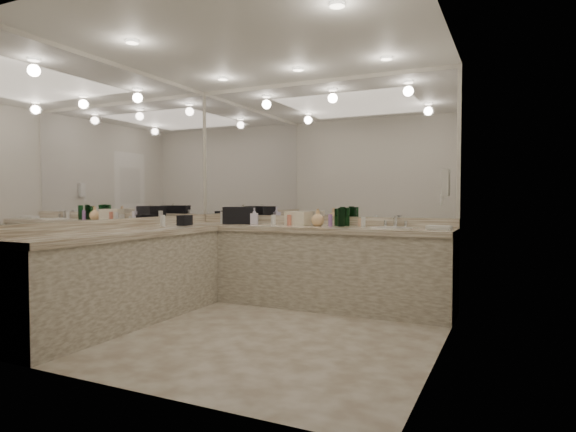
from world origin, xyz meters
The scene contains 38 objects.
floor centered at (0.00, 0.00, 0.00)m, with size 3.20×3.20×0.00m, color beige.
ceiling centered at (0.00, 0.00, 2.60)m, with size 3.20×3.20×0.00m, color white.
wall_back centered at (0.00, 1.50, 1.30)m, with size 3.20×0.02×2.60m, color beige.
wall_left centered at (-1.60, 0.00, 1.30)m, with size 0.02×3.00×2.60m, color beige.
wall_right centered at (1.60, 0.00, 1.30)m, with size 0.02×3.00×2.60m, color beige.
vanity_back_base centered at (0.00, 1.20, 0.42)m, with size 3.20×0.60×0.84m, color beige.
vanity_back_top centered at (0.00, 1.19, 0.87)m, with size 3.20×0.64×0.06m, color beige.
vanity_left_base centered at (-1.30, -0.30, 0.42)m, with size 0.60×2.40×0.84m, color beige.
vanity_left_top centered at (-1.29, -0.30, 0.87)m, with size 0.64×2.42×0.06m, color beige.
backsplash_back centered at (0.00, 1.48, 0.95)m, with size 3.20×0.04×0.10m, color beige.
backsplash_left centered at (-1.58, 0.00, 0.95)m, with size 0.04×3.00×0.10m, color beige.
mirror_back centered at (0.00, 1.49, 1.77)m, with size 3.12×0.01×1.55m, color white.
mirror_left centered at (-1.59, 0.00, 1.77)m, with size 0.01×2.92×1.55m, color white.
sink centered at (0.95, 1.20, 0.90)m, with size 0.44×0.44×0.03m, color white.
faucet centered at (0.95, 1.41, 0.97)m, with size 0.24×0.16×0.14m, color silver.
wall_phone centered at (1.56, 0.70, 1.35)m, with size 0.06×0.10×0.24m, color white.
door centered at (1.59, -0.50, 1.05)m, with size 0.02×0.82×2.10m, color white.
black_toiletry_bag centered at (-0.90, 1.23, 1.00)m, with size 0.37×0.23×0.21m, color black.
black_bag_spill centered at (-1.30, 0.68, 0.96)m, with size 0.10×0.21×0.11m, color black.
cream_cosmetic_case centered at (-0.14, 1.28, 0.98)m, with size 0.28×0.17×0.16m, color #EDE2C6.
hand_towel centered at (1.44, 1.18, 0.92)m, with size 0.23×0.15×0.04m, color white.
lotion_left centered at (-1.30, 0.30, 0.96)m, with size 0.05×0.05×0.12m, color white.
soap_bottle_a centered at (-0.86, 1.26, 1.02)m, with size 0.09×0.09×0.23m, color silver.
soap_bottle_b centered at (-0.68, 1.20, 1.00)m, with size 0.09×0.09×0.20m, color white.
soap_bottle_c centered at (0.12, 1.23, 1.00)m, with size 0.15×0.15×0.19m, color #FFCB8D.
green_bottle_0 centered at (0.31, 1.35, 1.00)m, with size 0.07×0.07×0.20m, color #0E461A.
green_bottle_1 centered at (0.38, 1.33, 1.01)m, with size 0.06×0.06×0.22m, color #0E461A.
green_bottle_2 centered at (0.39, 1.22, 1.00)m, with size 0.07×0.07×0.21m, color #0E461A.
green_bottle_3 centered at (0.41, 1.36, 1.00)m, with size 0.07×0.07×0.21m, color #0E461A.
amenity_bottle_0 centered at (-0.22, 1.20, 0.96)m, with size 0.05×0.05×0.12m, color #E57F66.
amenity_bottle_1 centered at (-0.02, 1.32, 0.95)m, with size 0.04×0.04×0.11m, color #F2D84C.
amenity_bottle_2 centered at (0.57, 1.35, 0.94)m, with size 0.04×0.04×0.09m, color #E0B28C.
amenity_bottle_3 centered at (-0.39, 1.13, 0.96)m, with size 0.05×0.05×0.12m, color white.
amenity_bottle_4 centered at (-1.11, 1.18, 0.97)m, with size 0.06×0.06×0.15m, color white.
amenity_bottle_5 centered at (0.65, 1.22, 0.96)m, with size 0.05×0.05×0.11m, color white.
amenity_bottle_6 centered at (-0.01, 1.32, 0.94)m, with size 0.06×0.06×0.07m, color white.
amenity_bottle_7 centered at (-0.48, 1.29, 0.93)m, with size 0.04×0.04×0.06m, color white.
amenity_bottle_8 centered at (0.28, 1.18, 0.97)m, with size 0.05×0.05×0.14m, color #9966B2.
Camera 1 is at (2.11, -3.78, 1.22)m, focal length 30.00 mm.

